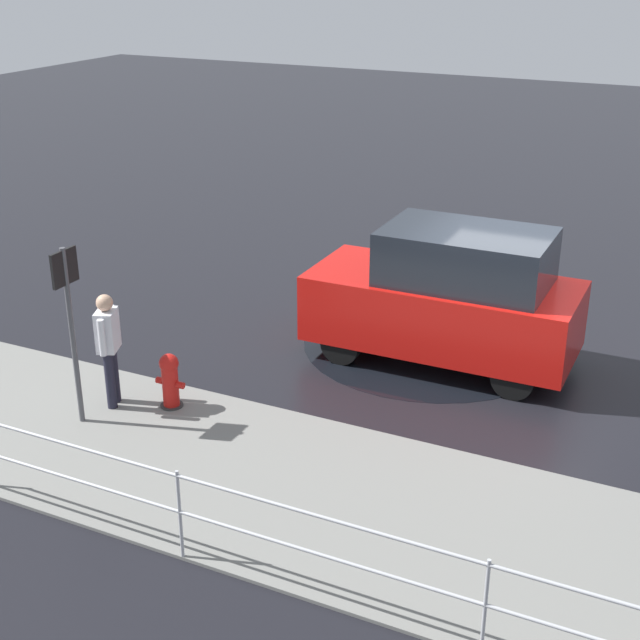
# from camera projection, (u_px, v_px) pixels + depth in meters

# --- Properties ---
(ground_plane) EXTENTS (60.00, 60.00, 0.00)m
(ground_plane) POSITION_uv_depth(u_px,v_px,m) (510.00, 368.00, 13.08)
(ground_plane) COLOR black
(kerb_strip) EXTENTS (24.00, 3.20, 0.04)m
(kerb_strip) POSITION_uv_depth(u_px,v_px,m) (411.00, 521.00, 9.59)
(kerb_strip) COLOR slate
(kerb_strip) RESTS_ON ground
(moving_hatchback) EXTENTS (3.91, 1.72, 2.06)m
(moving_hatchback) POSITION_uv_depth(u_px,v_px,m) (448.00, 297.00, 12.93)
(moving_hatchback) COLOR red
(moving_hatchback) RESTS_ON ground
(fire_hydrant) EXTENTS (0.42, 0.31, 0.80)m
(fire_hydrant) POSITION_uv_depth(u_px,v_px,m) (170.00, 382.00, 11.81)
(fire_hydrant) COLOR red
(fire_hydrant) RESTS_ON ground
(pedestrian) EXTENTS (0.36, 0.54, 1.62)m
(pedestrian) POSITION_uv_depth(u_px,v_px,m) (108.00, 342.00, 11.64)
(pedestrian) COLOR silver
(pedestrian) RESTS_ON ground
(metal_railing) EXTENTS (9.35, 0.04, 1.05)m
(metal_railing) POSITION_uv_depth(u_px,v_px,m) (321.00, 540.00, 8.13)
(metal_railing) COLOR #B7BABF
(metal_railing) RESTS_ON ground
(sign_post) EXTENTS (0.07, 0.44, 2.40)m
(sign_post) POSITION_uv_depth(u_px,v_px,m) (70.00, 311.00, 10.98)
(sign_post) COLOR #4C4C51
(sign_post) RESTS_ON ground
(puddle_patch) EXTENTS (3.91, 3.91, 0.01)m
(puddle_patch) POSITION_uv_depth(u_px,v_px,m) (429.00, 344.00, 13.88)
(puddle_patch) COLOR black
(puddle_patch) RESTS_ON ground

